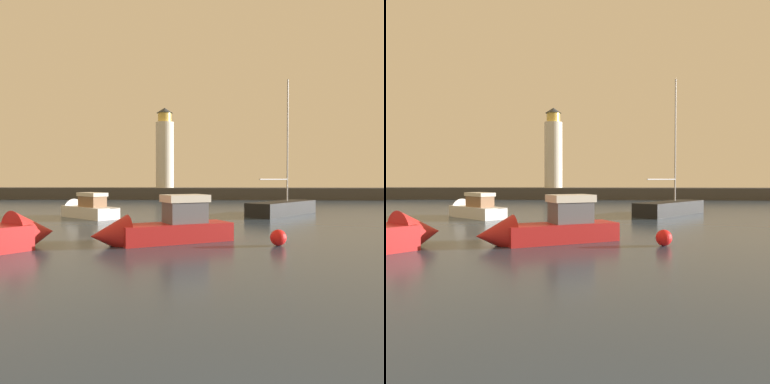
# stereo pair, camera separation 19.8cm
# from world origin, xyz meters

# --- Properties ---
(ground_plane) EXTENTS (220.00, 220.00, 0.00)m
(ground_plane) POSITION_xyz_m (0.00, 29.80, 0.00)
(ground_plane) COLOR #2D3D51
(breakwater) EXTENTS (83.74, 5.33, 1.64)m
(breakwater) POSITION_xyz_m (0.00, 59.60, 0.82)
(breakwater) COLOR #423F3D
(breakwater) RESTS_ON ground_plane
(lighthouse) EXTENTS (2.63, 2.63, 11.69)m
(lighthouse) POSITION_xyz_m (-8.02, 59.60, 7.18)
(lighthouse) COLOR silver
(lighthouse) RESTS_ON breakwater
(motorboat_1) EXTENTS (6.09, 5.78, 2.34)m
(motorboat_1) POSITION_xyz_m (-10.90, 29.63, 0.60)
(motorboat_1) COLOR white
(motorboat_1) RESTS_ON ground_plane
(motorboat_2) EXTENTS (6.60, 4.69, 2.58)m
(motorboat_2) POSITION_xyz_m (-3.42, 16.83, 0.67)
(motorboat_2) COLOR #B21E1E
(motorboat_2) RESTS_ON ground_plane
(sailboat_moored) EXTENTS (6.58, 7.87, 11.09)m
(sailboat_moored) POSITION_xyz_m (4.71, 32.32, 0.59)
(sailboat_moored) COLOR black
(sailboat_moored) RESTS_ON ground_plane
(mooring_buoy) EXTENTS (0.71, 0.71, 0.71)m
(mooring_buoy) POSITION_xyz_m (1.92, 16.28, 0.36)
(mooring_buoy) COLOR red
(mooring_buoy) RESTS_ON ground_plane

